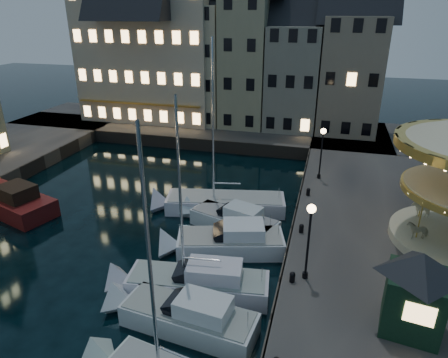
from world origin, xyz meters
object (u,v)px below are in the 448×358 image
(bollard_d, at_px, (308,191))
(ticket_kiosk, at_px, (419,279))
(bollard_c, at_px, (301,228))
(motorboat_d, at_px, (224,242))
(streetlamp_c, at_px, (322,146))
(streetlamp_b, at_px, (309,231))
(motorboat_e, at_px, (229,220))
(bollard_b, at_px, (292,277))
(motorboat_b, at_px, (181,316))
(motorboat_f, at_px, (218,204))
(red_fishing_boat, at_px, (9,201))
(motorboat_c, at_px, (190,283))

(bollard_d, bearing_deg, ticket_kiosk, -67.35)
(bollard_c, relative_size, motorboat_d, 0.07)
(streetlamp_c, height_order, bollard_c, streetlamp_c)
(motorboat_d, height_order, ticket_kiosk, ticket_kiosk)
(streetlamp_b, height_order, motorboat_e, streetlamp_b)
(motorboat_e, bearing_deg, bollard_b, -52.52)
(bollard_c, distance_m, motorboat_b, 9.46)
(streetlamp_c, bearing_deg, motorboat_b, -107.58)
(streetlamp_b, bearing_deg, bollard_d, 93.43)
(bollard_c, height_order, bollard_d, same)
(streetlamp_c, bearing_deg, streetlamp_b, -90.00)
(streetlamp_c, height_order, motorboat_d, streetlamp_c)
(streetlamp_b, xyz_separation_m, motorboat_d, (-5.15, 3.14, -3.38))
(streetlamp_b, relative_size, bollard_b, 7.32)
(motorboat_e, bearing_deg, motorboat_f, 121.94)
(streetlamp_b, distance_m, bollard_b, 2.54)
(motorboat_f, relative_size, red_fishing_boat, 1.49)
(motorboat_c, height_order, red_fishing_boat, motorboat_c)
(bollard_d, bearing_deg, motorboat_d, -123.55)
(bollard_d, distance_m, ticket_kiosk, 13.57)
(bollard_b, bearing_deg, motorboat_f, 126.06)
(bollard_d, bearing_deg, streetlamp_b, -86.57)
(bollard_c, bearing_deg, bollard_d, 90.00)
(motorboat_b, height_order, motorboat_d, same)
(streetlamp_b, bearing_deg, red_fishing_boat, 168.96)
(motorboat_b, relative_size, motorboat_c, 0.67)
(bollard_b, relative_size, motorboat_c, 0.05)
(motorboat_e, relative_size, motorboat_f, 0.54)
(motorboat_b, height_order, ticket_kiosk, ticket_kiosk)
(bollard_b, bearing_deg, motorboat_b, -147.33)
(bollard_b, distance_m, red_fishing_boat, 22.06)
(ticket_kiosk, bearing_deg, bollard_b, 160.25)
(streetlamp_c, bearing_deg, bollard_b, -92.45)
(motorboat_c, bearing_deg, bollard_c, 47.55)
(motorboat_e, bearing_deg, streetlamp_c, 53.42)
(motorboat_d, xyz_separation_m, ticket_kiosk, (9.70, -5.49, 3.20))
(red_fishing_boat, relative_size, ticket_kiosk, 2.05)
(motorboat_c, bearing_deg, streetlamp_c, 68.45)
(streetlamp_b, xyz_separation_m, motorboat_b, (-5.42, -3.59, -3.38))
(motorboat_c, relative_size, motorboat_f, 0.86)
(streetlamp_c, relative_size, ticket_kiosk, 0.97)
(motorboat_b, relative_size, red_fishing_boat, 0.86)
(bollard_d, height_order, motorboat_f, motorboat_f)
(bollard_c, xyz_separation_m, bollard_d, (0.00, 5.50, 0.00))
(bollard_c, distance_m, motorboat_f, 7.62)
(bollard_c, xyz_separation_m, red_fishing_boat, (-21.51, -0.19, -0.89))
(bollard_b, distance_m, motorboat_d, 5.91)
(streetlamp_b, height_order, red_fishing_boat, red_fishing_boat)
(bollard_c, bearing_deg, streetlamp_b, -82.41)
(motorboat_f, bearing_deg, streetlamp_b, -49.86)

